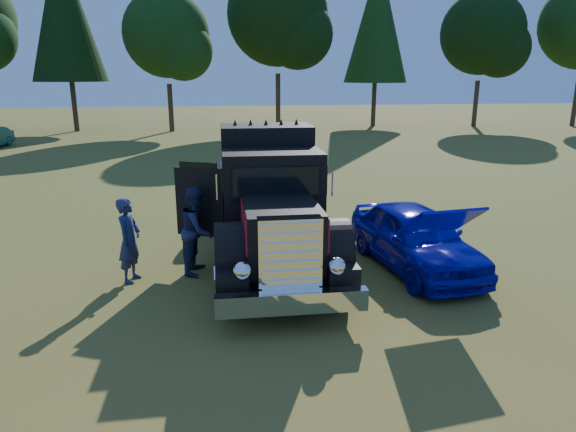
# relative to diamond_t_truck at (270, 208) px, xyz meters

# --- Properties ---
(ground) EXTENTS (120.00, 120.00, 0.00)m
(ground) POSITION_rel_diamond_t_truck_xyz_m (-0.43, -1.20, -1.28)
(ground) COLOR #3D5A1A
(ground) RESTS_ON ground
(treeline) EXTENTS (72.10, 24.04, 13.84)m
(treeline) POSITION_rel_diamond_t_truck_xyz_m (-2.99, 26.21, 6.42)
(treeline) COLOR #2D2116
(treeline) RESTS_ON ground
(diamond_t_truck) EXTENTS (3.31, 7.16, 3.00)m
(diamond_t_truck) POSITION_rel_diamond_t_truck_xyz_m (0.00, 0.00, 0.00)
(diamond_t_truck) COLOR black
(diamond_t_truck) RESTS_ON ground
(hotrod_coupe) EXTENTS (2.19, 4.37, 1.89)m
(hotrod_coupe) POSITION_rel_diamond_t_truck_xyz_m (3.09, -0.76, -0.58)
(hotrod_coupe) COLOR #11079D
(hotrod_coupe) RESTS_ON ground
(spectator_near) EXTENTS (0.59, 0.73, 1.75)m
(spectator_near) POSITION_rel_diamond_t_truck_xyz_m (-2.95, -0.67, -0.40)
(spectator_near) COLOR #20244A
(spectator_near) RESTS_ON ground
(spectator_far) EXTENTS (0.90, 1.05, 1.86)m
(spectator_far) POSITION_rel_diamond_t_truck_xyz_m (-1.59, -0.32, -0.35)
(spectator_far) COLOR #1A263D
(spectator_far) RESTS_ON ground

